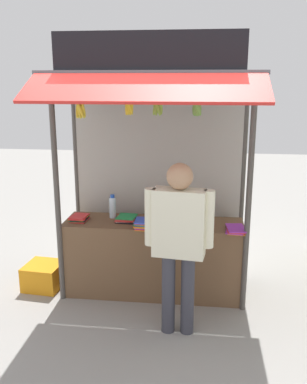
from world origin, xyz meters
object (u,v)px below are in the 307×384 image
object	(u,v)px
banana_bunch_inner_right	(197,109)
banana_bunch_leftmost	(158,106)
banana_bunch_inner_left	(80,110)
water_bottle_back_left	(113,207)
vendor_person	(179,234)
magazine_stack_front_right	(79,218)
magazine_stack_rear_center	(236,229)
magazine_stack_front_left	(126,218)
water_bottle_mid_right	(178,212)
magazine_stack_left	(145,224)
plastic_crate	(44,276)
water_bottle_right	(169,208)
water_bottle_back_right	(196,212)
banana_bunch_rightmost	(129,107)
water_bottle_center	(170,211)

from	to	relation	value
banana_bunch_inner_right	banana_bunch_leftmost	world-z (taller)	same
banana_bunch_inner_left	water_bottle_back_left	bearing A→B (deg)	69.05
vendor_person	magazine_stack_front_right	bearing A→B (deg)	154.61
banana_bunch_inner_right	vendor_person	world-z (taller)	banana_bunch_inner_right
magazine_stack_rear_center	magazine_stack_front_left	xyz separation A→B (m)	(-1.21, 0.20, 0.01)
water_bottle_mid_right	magazine_stack_left	size ratio (longest dim) A/B	0.96
banana_bunch_inner_right	plastic_crate	bearing A→B (deg)	169.32
magazine_stack_front_left	plastic_crate	distance (m)	1.24
water_bottle_mid_right	banana_bunch_leftmost	size ratio (longest dim) A/B	0.87
magazine_stack_front_right	plastic_crate	xyz separation A→B (m)	(-0.46, -0.01, -0.74)
banana_bunch_inner_right	banana_bunch_leftmost	size ratio (longest dim) A/B	1.01
water_bottle_mid_right	water_bottle_right	world-z (taller)	water_bottle_mid_right
water_bottle_back_right	banana_bunch_inner_left	distance (m)	1.67
water_bottle_right	vendor_person	world-z (taller)	vendor_person
magazine_stack_front_left	vendor_person	world-z (taller)	vendor_person
water_bottle_back_right	magazine_stack_left	size ratio (longest dim) A/B	1.03
plastic_crate	banana_bunch_rightmost	bearing A→B (deg)	-16.60
water_bottle_back_right	plastic_crate	distance (m)	1.97
magazine_stack_front_left	banana_bunch_inner_right	distance (m)	1.53
water_bottle_back_left	vendor_person	world-z (taller)	vendor_person
magazine_stack_left	banana_bunch_inner_left	xyz separation A→B (m)	(-0.60, -0.18, 1.22)
magazine_stack_front_left	banana_bunch_inner_right	world-z (taller)	banana_bunch_inner_right
water_bottle_right	magazine_stack_front_right	xyz separation A→B (m)	(-1.01, -0.21, -0.08)
water_bottle_back_left	magazine_stack_front_right	world-z (taller)	water_bottle_back_left
water_bottle_mid_right	vendor_person	distance (m)	0.81
banana_bunch_inner_right	banana_bunch_inner_left	distance (m)	1.14
magazine_stack_rear_center	banana_bunch_leftmost	xyz separation A→B (m)	(-0.81, -0.19, 1.28)
plastic_crate	water_bottle_back_left	bearing A→B (deg)	10.62
water_bottle_back_left	banana_bunch_inner_left	bearing A→B (deg)	-110.95
water_bottle_back_right	banana_bunch_inner_right	xyz separation A→B (m)	(-0.01, -0.40, 1.15)
water_bottle_center	banana_bunch_rightmost	distance (m)	1.33
banana_bunch_inner_left	vendor_person	distance (m)	1.55
water_bottle_back_right	banana_bunch_rightmost	bearing A→B (deg)	-149.34
banana_bunch_inner_right	banana_bunch_leftmost	xyz separation A→B (m)	(-0.38, 0.00, 0.02)
water_bottle_back_right	plastic_crate	world-z (taller)	water_bottle_back_right
magazine_stack_front_left	vendor_person	bearing A→B (deg)	-50.83
water_bottle_mid_right	magazine_stack_rear_center	size ratio (longest dim) A/B	0.84
water_bottle_back_right	magazine_stack_front_left	bearing A→B (deg)	-179.44
banana_bunch_inner_left	plastic_crate	size ratio (longest dim) A/B	0.79
magazine_stack_front_right	magazine_stack_front_left	xyz separation A→B (m)	(0.53, 0.04, 0.00)
banana_bunch_inner_left	banana_bunch_leftmost	bearing A→B (deg)	0.32
water_bottle_back_right	water_bottle_center	bearing A→B (deg)	166.06
water_bottle_back_left	water_bottle_mid_right	bearing A→B (deg)	-6.48
water_bottle_right	magazine_stack_front_left	world-z (taller)	water_bottle_right
water_bottle_back_right	water_bottle_mid_right	bearing A→B (deg)	178.66
water_bottle_right	magazine_stack_left	size ratio (longest dim) A/B	0.90
water_bottle_back_left	banana_bunch_inner_right	world-z (taller)	banana_bunch_inner_right
magazine_stack_front_left	water_bottle_back_right	bearing A→B (deg)	0.56
water_bottle_back_left	magazine_stack_left	world-z (taller)	water_bottle_back_left
water_bottle_mid_right	banana_bunch_inner_left	size ratio (longest dim) A/B	0.78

